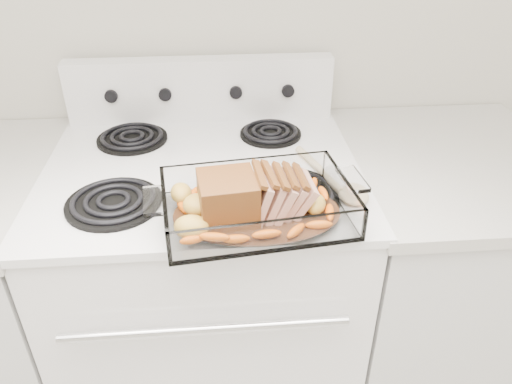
{
  "coord_description": "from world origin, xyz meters",
  "views": [
    {
      "loc": [
        0.04,
        0.56,
        1.54
      ],
      "look_at": [
        0.12,
        1.43,
        0.99
      ],
      "focal_mm": 35.0,
      "sensor_mm": 36.0,
      "label": 1
    }
  ],
  "objects": [
    {
      "name": "electric_range",
      "position": [
        0.0,
        1.66,
        0.48
      ],
      "size": [
        0.78,
        0.7,
        1.12
      ],
      "color": "white",
      "rests_on": "ground"
    },
    {
      "name": "counter_right",
      "position": [
        0.67,
        1.66,
        0.47
      ],
      "size": [
        0.58,
        0.68,
        0.93
      ],
      "color": "silver",
      "rests_on": "ground"
    },
    {
      "name": "wooden_spoon",
      "position": [
        0.32,
        1.53,
        0.94
      ],
      "size": [
        0.13,
        0.27,
        0.02
      ],
      "rotation": [
        0.0,
        0.0,
        0.31
      ],
      "color": "beige",
      "rests_on": "electric_range"
    },
    {
      "name": "pork_roast",
      "position": [
        0.09,
        1.41,
        1.0
      ],
      "size": [
        0.24,
        0.11,
        0.09
      ],
      "rotation": [
        0.0,
        0.0,
        0.26
      ],
      "color": "brown",
      "rests_on": "baking_dish"
    },
    {
      "name": "roast_vegetables",
      "position": [
        0.11,
        1.45,
        0.97
      ],
      "size": [
        0.35,
        0.19,
        0.04
      ],
      "rotation": [
        0.0,
        0.0,
        0.24
      ],
      "color": "#FA6308",
      "rests_on": "baking_dish"
    },
    {
      "name": "baking_dish",
      "position": [
        0.12,
        1.41,
        0.96
      ],
      "size": [
        0.38,
        0.25,
        0.07
      ],
      "rotation": [
        0.0,
        0.0,
        0.12
      ],
      "color": "white",
      "rests_on": "electric_range"
    }
  ]
}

